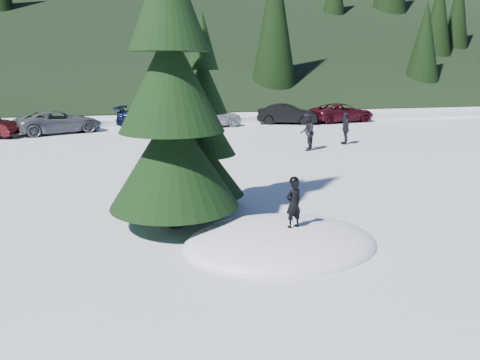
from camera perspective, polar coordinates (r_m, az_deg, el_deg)
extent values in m
plane|color=white|center=(10.79, 4.99, -7.82)|extent=(200.00, 200.00, 0.00)
ellipsoid|color=white|center=(10.79, 4.99, -7.82)|extent=(4.48, 3.52, 0.96)
cylinder|color=black|center=(11.80, -7.95, -2.40)|extent=(0.38, 0.38, 1.40)
cone|color=black|center=(11.55, -8.13, 2.81)|extent=(3.20, 3.20, 2.46)
cone|color=black|center=(11.34, -8.46, 12.07)|extent=(2.54, 2.54, 2.46)
cylinder|color=black|center=(13.32, -4.26, -1.32)|extent=(0.26, 0.26, 1.00)
cone|color=black|center=(13.16, -4.31, 1.46)|extent=(2.20, 2.20, 1.52)
cone|color=black|center=(12.96, -4.41, 6.43)|extent=(1.75, 1.75, 1.52)
cone|color=black|center=(12.86, -4.50, 11.51)|extent=(1.29, 1.29, 1.52)
cone|color=black|center=(12.87, -4.60, 16.63)|extent=(0.84, 0.84, 1.52)
imported|color=black|center=(10.32, 6.54, -2.89)|extent=(0.45, 0.36, 1.08)
imported|color=black|center=(22.50, 8.18, 5.82)|extent=(1.00, 1.07, 1.77)
imported|color=black|center=(24.67, 12.73, 6.15)|extent=(0.60, 1.02, 1.62)
imported|color=#54575C|center=(30.09, -21.19, 6.64)|extent=(5.36, 4.00, 1.35)
imported|color=black|center=(30.68, -10.24, 7.55)|extent=(5.34, 3.54, 1.44)
imported|color=#A0A4A8|center=(30.76, -3.98, 7.83)|extent=(4.77, 2.98, 1.52)
imported|color=black|center=(32.70, 5.78, 8.01)|extent=(4.37, 2.67, 1.36)
imported|color=#3D0B14|center=(34.48, 12.27, 8.03)|extent=(5.01, 2.89, 1.31)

